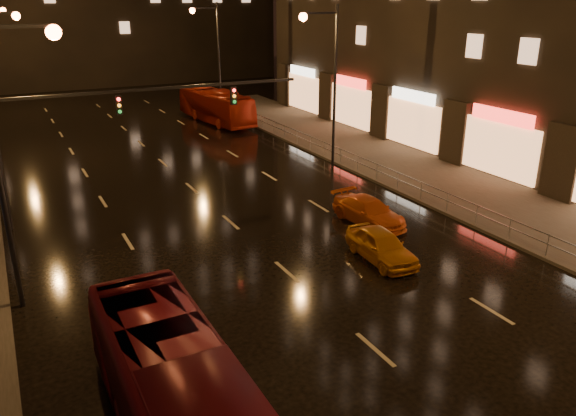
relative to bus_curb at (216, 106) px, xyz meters
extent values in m
plane|color=black|center=(-7.85, -18.71, -1.44)|extent=(140.00, 140.00, 0.00)
cube|color=#38332D|center=(5.65, -23.71, -1.36)|extent=(7.00, 70.00, 0.15)
cylinder|color=black|center=(-17.45, -18.71, 1.66)|extent=(0.22, 0.22, 6.20)
cube|color=black|center=(-9.85, -18.71, 4.66)|extent=(15.20, 0.14, 0.14)
cube|color=black|center=(-11.85, -18.71, 4.01)|extent=(0.32, 0.18, 0.95)
cube|color=black|center=(-5.85, -18.71, 4.01)|extent=(0.32, 0.18, 0.95)
sphere|color=#FF1E19|center=(-11.85, -18.83, 4.31)|extent=(0.18, 0.18, 0.18)
cylinder|color=#99999E|center=(2.35, 5.29, -0.79)|extent=(0.04, 0.04, 1.00)
cube|color=#99999E|center=(2.35, -20.71, -0.34)|extent=(0.05, 56.00, 0.05)
cube|color=#99999E|center=(2.35, -20.71, -0.74)|extent=(0.05, 56.00, 0.05)
imported|color=#AB2411|center=(0.00, 0.00, 0.00)|extent=(3.48, 10.53, 2.88)
imported|color=#C47512|center=(-3.85, -29.55, -0.78)|extent=(1.79, 3.96, 1.32)
imported|color=#D65A14|center=(-1.94, -25.94, -0.82)|extent=(2.10, 4.41, 1.24)
camera|label=1|loc=(-17.16, -46.64, 8.87)|focal=35.00mm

